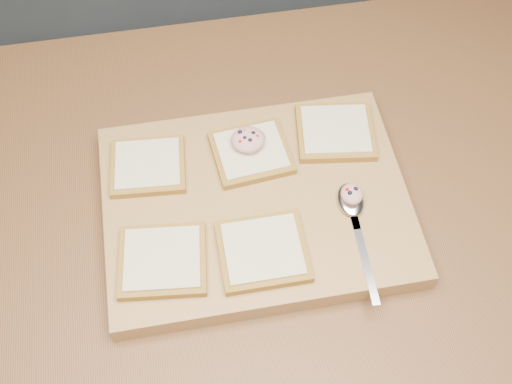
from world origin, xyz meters
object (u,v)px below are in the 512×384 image
at_px(cutting_board, 256,205).
at_px(bread_far_center, 251,153).
at_px(tuna_salad_dollop, 248,139).
at_px(spoon, 353,208).

bearing_deg(cutting_board, bread_far_center, 85.33).
xyz_separation_m(cutting_board, bread_far_center, (0.01, 0.08, 0.03)).
xyz_separation_m(cutting_board, tuna_salad_dollop, (0.00, 0.09, 0.05)).
height_order(cutting_board, tuna_salad_dollop, tuna_salad_dollop).
bearing_deg(spoon, tuna_salad_dollop, 134.71).
bearing_deg(spoon, bread_far_center, 136.31).
distance_m(cutting_board, tuna_salad_dollop, 0.10).
height_order(cutting_board, spoon, spoon).
relative_size(cutting_board, tuna_salad_dollop, 8.69).
bearing_deg(spoon, cutting_board, 161.72).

